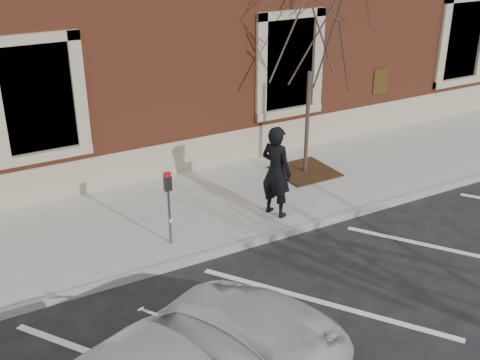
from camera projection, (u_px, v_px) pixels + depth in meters
ground at (255, 243)px, 11.54m from camera, size 120.00×120.00×0.00m
sidewalk_near at (214, 204)px, 12.90m from camera, size 40.00×3.50×0.15m
curb_near at (257, 241)px, 11.47m from camera, size 40.00×0.12×0.15m
parking_stripes at (324, 303)px, 9.79m from camera, size 28.00×4.40×0.01m
man at (276, 171)px, 11.96m from camera, size 0.67×0.81×1.89m
parking_meter at (168, 195)px, 10.86m from camera, size 0.13×0.10×1.43m
tree_grate at (305, 171)px, 14.30m from camera, size 1.33×1.33×0.03m
sapling at (311, 42)px, 13.03m from camera, size 2.65×2.65×4.41m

